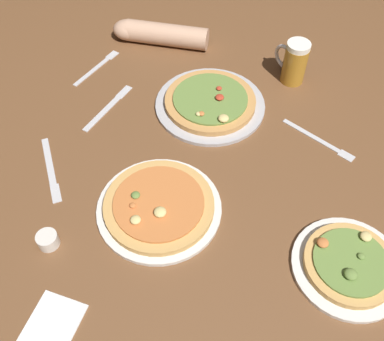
{
  "coord_description": "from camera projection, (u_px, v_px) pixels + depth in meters",
  "views": [
    {
      "loc": [
        0.07,
        -0.73,
        0.95
      ],
      "look_at": [
        0.0,
        0.0,
        0.02
      ],
      "focal_mm": 41.72,
      "sensor_mm": 36.0,
      "label": 1
    }
  ],
  "objects": [
    {
      "name": "ground_plane",
      "position": [
        192.0,
        178.0,
        1.21
      ],
      "size": [
        2.4,
        2.4,
        0.03
      ],
      "primitive_type": "cube",
      "color": "brown"
    },
    {
      "name": "pizza_plate_near",
      "position": [
        159.0,
        206.0,
        1.12
      ],
      "size": [
        0.32,
        0.32,
        0.05
      ],
      "color": "silver",
      "rests_on": "ground_plane"
    },
    {
      "name": "pizza_plate_far",
      "position": [
        210.0,
        103.0,
        1.35
      ],
      "size": [
        0.33,
        0.33,
        0.05
      ],
      "color": "#B2B2B7",
      "rests_on": "ground_plane"
    },
    {
      "name": "pizza_plate_side",
      "position": [
        349.0,
        265.0,
        1.02
      ],
      "size": [
        0.26,
        0.26,
        0.05
      ],
      "color": "silver",
      "rests_on": "ground_plane"
    },
    {
      "name": "beer_mug_dark",
      "position": [
        294.0,
        62.0,
        1.39
      ],
      "size": [
        0.1,
        0.11,
        0.14
      ],
      "color": "#B27A23",
      "rests_on": "ground_plane"
    },
    {
      "name": "ramekin_sauce",
      "position": [
        48.0,
        240.0,
        1.06
      ],
      "size": [
        0.05,
        0.05,
        0.04
      ],
      "primitive_type": "cylinder",
      "color": "silver",
      "rests_on": "ground_plane"
    },
    {
      "name": "napkin_folded",
      "position": [
        49.0,
        330.0,
        0.94
      ],
      "size": [
        0.14,
        0.17,
        0.01
      ],
      "primitive_type": "cube",
      "rotation": [
        0.0,
        0.0,
        -0.24
      ],
      "color": "white",
      "rests_on": "ground_plane"
    },
    {
      "name": "fork_left",
      "position": [
        97.0,
        67.0,
        1.48
      ],
      "size": [
        0.11,
        0.19,
        0.01
      ],
      "color": "silver",
      "rests_on": "ground_plane"
    },
    {
      "name": "knife_right",
      "position": [
        51.0,
        169.0,
        1.21
      ],
      "size": [
        0.12,
        0.22,
        0.01
      ],
      "color": "silver",
      "rests_on": "ground_plane"
    },
    {
      "name": "fork_spare",
      "position": [
        319.0,
        140.0,
        1.27
      ],
      "size": [
        0.2,
        0.15,
        0.01
      ],
      "color": "silver",
      "rests_on": "ground_plane"
    },
    {
      "name": "knife_spare",
      "position": [
        108.0,
        107.0,
        1.36
      ],
      "size": [
        0.11,
        0.21,
        0.01
      ],
      "color": "silver",
      "rests_on": "ground_plane"
    },
    {
      "name": "diner_arm",
      "position": [
        157.0,
        33.0,
        1.54
      ],
      "size": [
        0.34,
        0.11,
        0.07
      ],
      "color": "tan",
      "rests_on": "ground_plane"
    }
  ]
}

